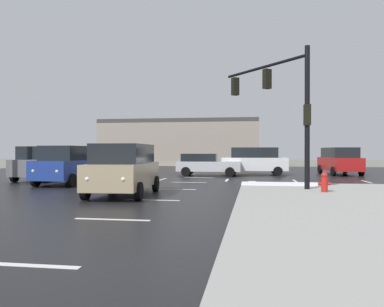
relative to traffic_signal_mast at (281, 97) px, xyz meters
name	(u,v)px	position (x,y,z in m)	size (l,w,h in m)	color
ground_plane	(194,180)	(-4.86, 4.97, -4.28)	(120.00, 120.00, 0.00)	slate
road_asphalt	(194,180)	(-4.86, 4.97, -4.27)	(44.00, 44.00, 0.02)	black
snow_strip_curbside	(283,184)	(0.14, 0.97, -4.11)	(4.00, 1.60, 0.06)	white
lane_markings	(211,182)	(-3.66, 3.60, -4.26)	(36.15, 36.15, 0.01)	silver
traffic_signal_mast	(281,97)	(0.00, 0.00, 0.00)	(3.82, 4.60, 6.18)	black
fire_hydrant	(324,182)	(1.52, -2.39, -3.74)	(0.48, 0.26, 0.79)	red
strip_building_background	(181,143)	(-10.61, 31.50, -1.38)	(20.05, 8.00, 5.81)	gray
suv_tan	(124,168)	(-6.39, -3.66, -3.19)	(2.42, 4.93, 2.03)	tan
suv_blue	(70,164)	(-10.91, 0.86, -3.19)	(2.34, 4.90, 2.03)	navy
sedan_silver	(206,164)	(-4.61, 9.02, -3.43)	(4.58, 2.12, 1.58)	#B7BABF
suv_white	(254,160)	(-1.21, 10.62, -3.19)	(4.90, 2.33, 2.03)	white
suv_red	(339,160)	(5.10, 11.85, -3.19)	(2.61, 4.99, 2.03)	#B21919
suv_grey	(46,163)	(-13.69, 3.27, -3.19)	(2.21, 4.85, 2.03)	slate
sedan_navy	(127,163)	(-11.19, 11.06, -3.43)	(2.11, 4.58, 1.58)	#141E47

